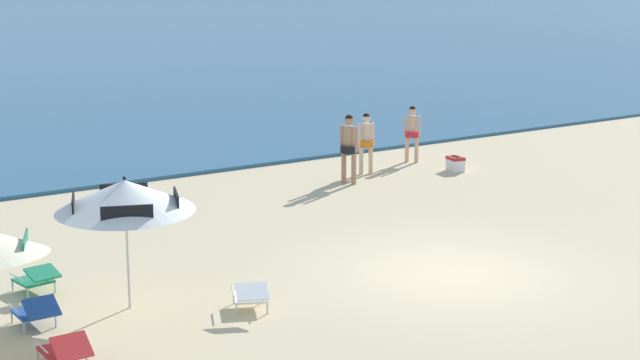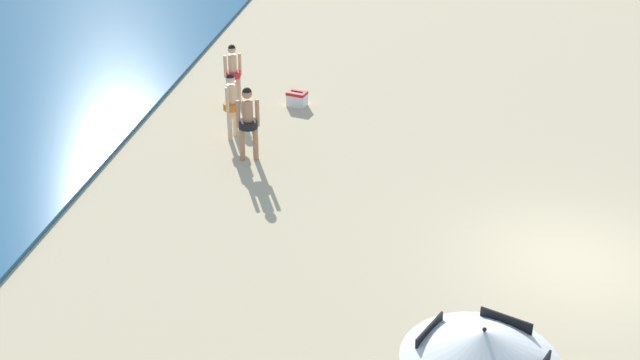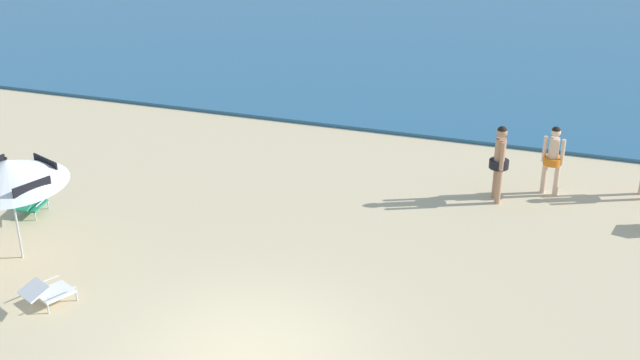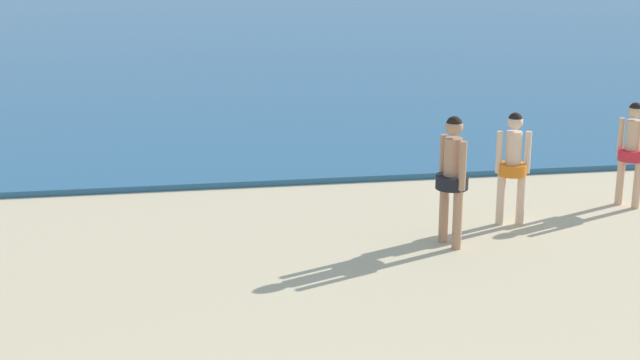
# 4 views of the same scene
# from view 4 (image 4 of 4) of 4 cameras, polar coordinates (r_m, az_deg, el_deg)

# --- Properties ---
(person_standing_near_shore) EXTENTS (0.44, 0.51, 1.79)m
(person_standing_near_shore) POSITION_cam_4_polar(r_m,az_deg,el_deg) (12.32, 8.21, 0.51)
(person_standing_near_shore) COLOR tan
(person_standing_near_shore) RESTS_ON ground
(person_standing_beside) EXTENTS (0.49, 0.40, 1.65)m
(person_standing_beside) POSITION_cam_4_polar(r_m,az_deg,el_deg) (13.34, 11.88, 1.19)
(person_standing_beside) COLOR beige
(person_standing_beside) RESTS_ON ground
(person_wading_in) EXTENTS (0.40, 0.41, 1.62)m
(person_wading_in) POSITION_cam_4_polar(r_m,az_deg,el_deg) (14.69, 18.80, 1.95)
(person_wading_in) COLOR #D8A87F
(person_wading_in) RESTS_ON ground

